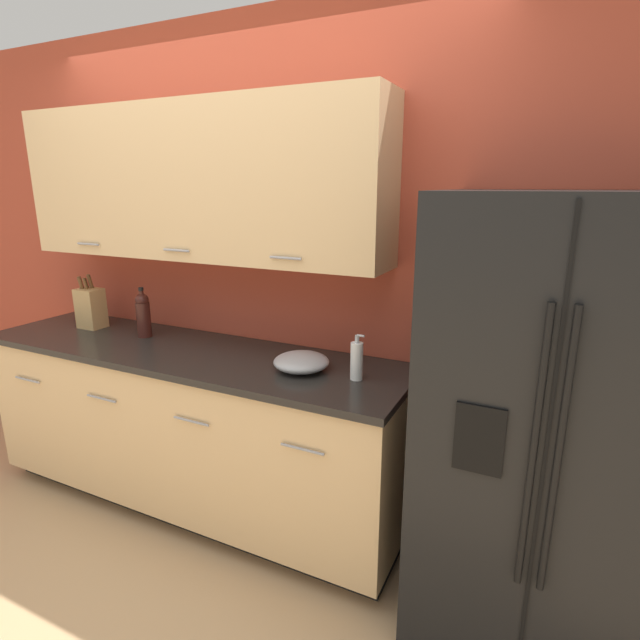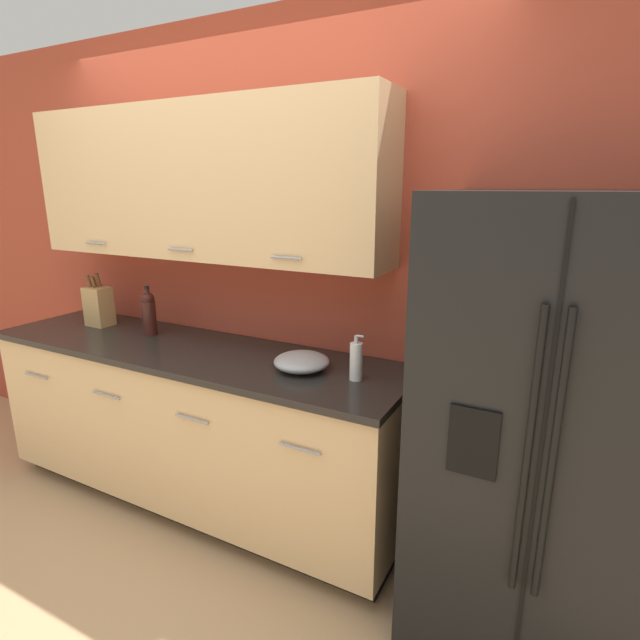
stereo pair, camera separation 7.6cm
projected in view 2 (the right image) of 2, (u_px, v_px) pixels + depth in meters
ground_plane at (142, 592)px, 2.24m from camera, size 14.00×14.00×0.00m
wall_back at (244, 248)px, 2.71m from camera, size 10.00×0.39×2.60m
counter_unit at (195, 424)px, 2.80m from camera, size 2.44×0.64×0.93m
refrigerator at (546, 434)px, 1.85m from camera, size 0.89×0.73×1.75m
knife_block at (99, 306)px, 3.06m from camera, size 0.15×0.12×0.33m
wine_bottle at (149, 313)px, 2.86m from camera, size 0.08×0.08×0.29m
soap_dispenser at (356, 361)px, 2.20m from camera, size 0.06×0.06×0.21m
mixing_bowl at (302, 362)px, 2.33m from camera, size 0.26×0.26×0.08m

